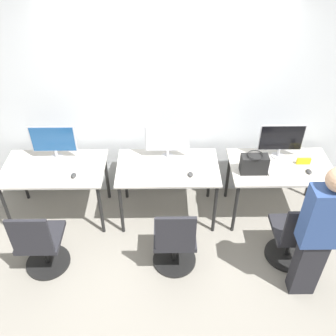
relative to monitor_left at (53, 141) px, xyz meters
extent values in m
plane|color=gray|center=(1.32, -0.55, -0.99)|extent=(20.00, 20.00, 0.00)
cube|color=silver|center=(1.32, 0.28, 0.41)|extent=(12.00, 0.05, 2.80)
cube|color=#BCB7AD|center=(0.00, -0.20, -0.25)|extent=(1.18, 0.71, 0.02)
cylinder|color=black|center=(-0.54, -0.50, -0.63)|extent=(0.04, 0.04, 0.72)
cylinder|color=black|center=(0.54, -0.50, -0.63)|extent=(0.04, 0.04, 0.72)
cylinder|color=black|center=(-0.54, 0.11, -0.63)|extent=(0.04, 0.04, 0.72)
cylinder|color=black|center=(0.54, 0.11, -0.63)|extent=(0.04, 0.04, 0.72)
cylinder|color=#B2B2B7|center=(0.00, 0.00, -0.24)|extent=(0.15, 0.15, 0.01)
cylinder|color=#B2B2B7|center=(0.00, 0.00, -0.18)|extent=(0.04, 0.04, 0.09)
cube|color=#B2B2B7|center=(0.00, 0.00, 0.02)|extent=(0.52, 0.01, 0.34)
cube|color=navy|center=(0.00, -0.01, 0.02)|extent=(0.49, 0.01, 0.31)
cube|color=silver|center=(0.00, -0.36, -0.23)|extent=(0.38, 0.14, 0.02)
ellipsoid|color=#333333|center=(0.26, -0.36, -0.23)|extent=(0.06, 0.09, 0.03)
cylinder|color=black|center=(-0.02, -0.96, -0.97)|extent=(0.48, 0.48, 0.03)
cylinder|color=black|center=(-0.02, -0.96, -0.77)|extent=(0.04, 0.04, 0.37)
cube|color=#232328|center=(-0.02, -0.96, -0.56)|extent=(0.44, 0.44, 0.05)
cube|color=#232328|center=(-0.02, -1.16, -0.32)|extent=(0.40, 0.04, 0.44)
cube|color=#BCB7AD|center=(1.32, -0.20, -0.25)|extent=(1.18, 0.71, 0.02)
cylinder|color=black|center=(0.78, -0.50, -0.63)|extent=(0.04, 0.04, 0.72)
cylinder|color=black|center=(1.86, -0.50, -0.63)|extent=(0.04, 0.04, 0.72)
cylinder|color=black|center=(0.78, 0.11, -0.63)|extent=(0.04, 0.04, 0.72)
cylinder|color=black|center=(1.86, 0.11, -0.63)|extent=(0.04, 0.04, 0.72)
cylinder|color=#B2B2B7|center=(1.32, -0.01, -0.24)|extent=(0.15, 0.15, 0.01)
cylinder|color=#B2B2B7|center=(1.32, -0.01, -0.18)|extent=(0.04, 0.04, 0.09)
cube|color=#B2B2B7|center=(1.32, 0.00, 0.02)|extent=(0.52, 0.01, 0.34)
cube|color=silver|center=(1.32, -0.01, 0.02)|extent=(0.49, 0.01, 0.31)
cube|color=silver|center=(1.32, -0.33, -0.23)|extent=(0.38, 0.14, 0.02)
ellipsoid|color=#333333|center=(1.57, -0.36, -0.23)|extent=(0.06, 0.09, 0.03)
cylinder|color=black|center=(1.38, -0.95, -0.97)|extent=(0.48, 0.48, 0.03)
cylinder|color=black|center=(1.38, -0.95, -0.77)|extent=(0.04, 0.04, 0.37)
cube|color=#232328|center=(1.38, -0.95, -0.56)|extent=(0.44, 0.44, 0.05)
cube|color=#232328|center=(1.38, -1.15, -0.32)|extent=(0.40, 0.04, 0.44)
cube|color=#BCB7AD|center=(2.63, -0.20, -0.25)|extent=(1.18, 0.71, 0.02)
cylinder|color=black|center=(2.09, -0.50, -0.63)|extent=(0.04, 0.04, 0.72)
cylinder|color=black|center=(3.17, -0.50, -0.63)|extent=(0.04, 0.04, 0.72)
cylinder|color=black|center=(2.09, 0.11, -0.63)|extent=(0.04, 0.04, 0.72)
cylinder|color=black|center=(3.17, 0.11, -0.63)|extent=(0.04, 0.04, 0.72)
cylinder|color=#B2B2B7|center=(2.63, -0.01, -0.24)|extent=(0.15, 0.15, 0.01)
cylinder|color=#B2B2B7|center=(2.63, -0.01, -0.18)|extent=(0.04, 0.04, 0.09)
cube|color=#B2B2B7|center=(2.63, 0.00, 0.02)|extent=(0.52, 0.01, 0.34)
cube|color=black|center=(2.63, -0.01, 0.02)|extent=(0.49, 0.01, 0.31)
cube|color=silver|center=(2.63, -0.32, -0.23)|extent=(0.38, 0.14, 0.02)
ellipsoid|color=#333333|center=(2.91, -0.32, -0.23)|extent=(0.06, 0.09, 0.03)
cylinder|color=black|center=(2.65, -0.89, -0.97)|extent=(0.48, 0.48, 0.03)
cylinder|color=black|center=(2.65, -0.89, -0.77)|extent=(0.04, 0.04, 0.37)
cube|color=#232328|center=(2.65, -0.89, -0.56)|extent=(0.44, 0.44, 0.05)
cube|color=#232328|center=(2.65, -1.09, -0.32)|extent=(0.40, 0.04, 0.44)
cube|color=#232328|center=(2.68, -1.31, -0.62)|extent=(0.25, 0.16, 0.74)
cube|color=navy|center=(2.68, -1.31, 0.07)|extent=(0.36, 0.20, 0.64)
cube|color=black|center=(2.28, -0.30, -0.13)|extent=(0.30, 0.14, 0.22)
torus|color=black|center=(2.28, -0.30, 0.00)|extent=(0.18, 0.18, 0.01)
cube|color=yellow|center=(2.89, -0.16, -0.20)|extent=(0.16, 0.03, 0.08)
camera|label=1|loc=(1.28, -3.58, 2.43)|focal=40.00mm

